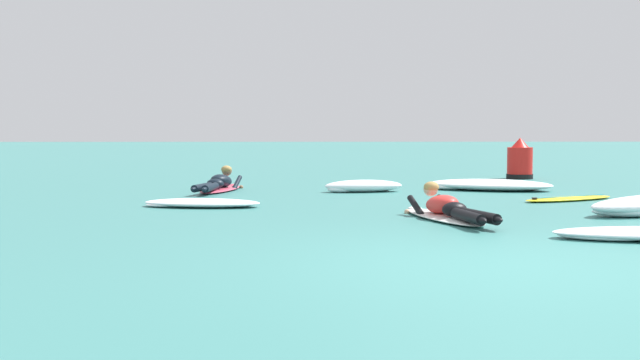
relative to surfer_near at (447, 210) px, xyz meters
The scene contains 8 objects.
ground_plane 6.59m from the surfer_near, 91.26° to the left, with size 120.00×120.00×0.00m, color #387A75.
surfer_near is the anchor object (origin of this frame).
surfer_far 6.14m from the surfer_near, 126.02° to the left, with size 0.93×2.49×0.53m.
drifting_surfboard 3.87m from the surfer_near, 46.62° to the left, with size 1.97×1.33×0.16m.
whitewater_front 4.81m from the surfer_near, 98.87° to the left, with size 1.64×0.86×0.24m.
whitewater_mid_right 5.48m from the surfer_near, 70.16° to the left, with size 2.77×2.01×0.22m.
whitewater_far_band 4.01m from the surfer_near, 152.31° to the left, with size 1.96×0.99×0.13m.
channel_marker_buoy 9.39m from the surfer_near, 68.20° to the left, with size 0.66×0.66×1.03m.
Camera 1 is at (-1.85, -7.03, 1.23)m, focal length 43.49 mm.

